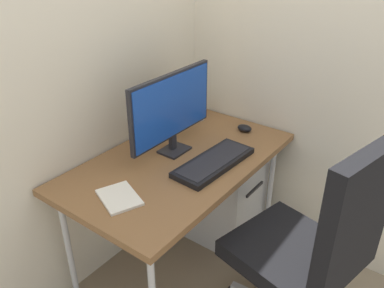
{
  "coord_description": "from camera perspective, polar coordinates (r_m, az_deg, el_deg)",
  "views": [
    {
      "loc": [
        -1.34,
        -1.08,
        1.72
      ],
      "look_at": [
        0.01,
        -0.07,
        0.82
      ],
      "focal_mm": 36.86,
      "sensor_mm": 36.0,
      "label": 1
    }
  ],
  "objects": [
    {
      "name": "ground_plane",
      "position": [
        2.43,
        -1.6,
        -16.86
      ],
      "size": [
        8.0,
        8.0,
        0.0
      ],
      "primitive_type": "plane",
      "color": "gray"
    },
    {
      "name": "wall_back",
      "position": [
        2.01,
        -11.21,
        18.48
      ],
      "size": [
        2.75,
        0.04,
        2.8
      ],
      "primitive_type": "cube",
      "color": "beige",
      "rests_on": "ground_plane"
    },
    {
      "name": "wall_side_right",
      "position": [
        2.18,
        13.87,
        18.93
      ],
      "size": [
        0.04,
        2.24,
        2.8
      ],
      "primitive_type": "cube",
      "color": "beige",
      "rests_on": "ground_plane"
    },
    {
      "name": "desk",
      "position": [
        2.02,
        -1.85,
        -3.23
      ],
      "size": [
        1.22,
        0.7,
        0.72
      ],
      "color": "brown",
      "rests_on": "ground_plane"
    },
    {
      "name": "office_chair",
      "position": [
        1.8,
        17.35,
        -13.72
      ],
      "size": [
        0.58,
        0.62,
        1.07
      ],
      "color": "black",
      "rests_on": "ground_plane"
    },
    {
      "name": "filing_cabinet",
      "position": [
        2.49,
        3.11,
        -6.63
      ],
      "size": [
        0.37,
        0.57,
        0.6
      ],
      "color": "silver",
      "rests_on": "ground_plane"
    },
    {
      "name": "monitor",
      "position": [
        1.96,
        -2.91,
        5.23
      ],
      "size": [
        0.58,
        0.12,
        0.42
      ],
      "color": "black",
      "rests_on": "desk"
    },
    {
      "name": "keyboard",
      "position": [
        1.94,
        3.17,
        -2.63
      ],
      "size": [
        0.47,
        0.2,
        0.03
      ],
      "color": "black",
      "rests_on": "desk"
    },
    {
      "name": "mouse",
      "position": [
        2.28,
        7.61,
        2.29
      ],
      "size": [
        0.07,
        0.09,
        0.04
      ],
      "primitive_type": "ellipsoid",
      "rotation": [
        0.0,
        0.0,
        -0.06
      ],
      "color": "black",
      "rests_on": "desk"
    },
    {
      "name": "pen_holder",
      "position": [
        2.41,
        0.73,
        4.88
      ],
      "size": [
        0.1,
        0.1,
        0.18
      ],
      "color": "#B2B5BA",
      "rests_on": "desk"
    },
    {
      "name": "notebook",
      "position": [
        1.73,
        -10.49,
        -7.62
      ],
      "size": [
        0.21,
        0.24,
        0.01
      ],
      "primitive_type": "cube",
      "rotation": [
        0.0,
        0.0,
        -0.39
      ],
      "color": "silver",
      "rests_on": "desk"
    }
  ]
}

